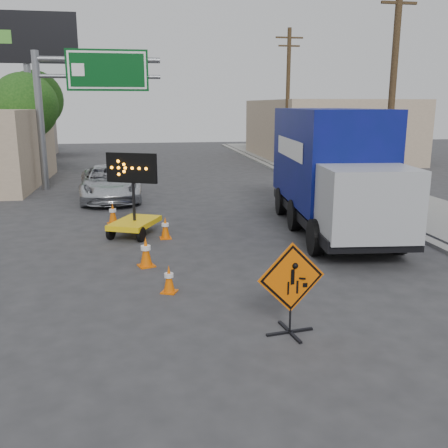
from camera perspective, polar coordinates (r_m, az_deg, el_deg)
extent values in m
plane|color=#2D2D30|center=(9.60, 1.41, -12.65)|extent=(100.00, 100.00, 0.00)
cube|color=gray|center=(25.42, 11.05, 3.77)|extent=(0.40, 60.00, 0.12)
cube|color=gray|center=(26.31, 15.76, 3.87)|extent=(4.00, 60.00, 0.15)
cube|color=tan|center=(41.20, 11.55, 10.51)|extent=(10.00, 14.00, 4.60)
cylinder|color=slate|center=(26.92, -20.24, 10.89)|extent=(0.36, 0.36, 6.80)
cylinder|color=slate|center=(26.62, -14.13, 17.75)|extent=(6.00, 0.28, 0.28)
cylinder|color=slate|center=(26.57, -14.02, 16.04)|extent=(6.00, 0.20, 0.20)
cube|color=#054014|center=(26.44, -13.18, 16.75)|extent=(4.00, 0.10, 2.00)
cube|color=silver|center=(26.37, -13.19, 16.76)|extent=(3.80, 0.01, 1.80)
cylinder|color=slate|center=(35.14, -21.30, 13.01)|extent=(0.44, 0.44, 9.00)
cube|color=silver|center=(35.19, -21.57, 19.21)|extent=(6.00, 0.25, 3.00)
cube|color=black|center=(35.04, -21.62, 19.24)|extent=(6.10, 0.04, 3.10)
cylinder|color=#4B3520|center=(20.83, 18.64, 13.53)|extent=(0.26, 0.26, 9.00)
cube|color=#4B3520|center=(21.15, 19.38, 22.75)|extent=(1.40, 0.10, 0.10)
cylinder|color=#4B3520|center=(33.87, 7.28, 13.81)|extent=(0.26, 0.26, 9.00)
cube|color=#4B3520|center=(34.12, 7.49, 20.37)|extent=(1.80, 0.10, 0.10)
cube|color=#4B3520|center=(34.07, 7.46, 19.54)|extent=(1.40, 0.10, 0.10)
cylinder|color=#4B3520|center=(31.23, -21.39, 7.76)|extent=(0.28, 0.28, 3.25)
sphere|color=#174012|center=(31.12, -21.80, 12.43)|extent=(3.71, 3.71, 3.71)
cylinder|color=#4B3520|center=(39.24, -20.53, 9.06)|extent=(0.28, 0.28, 3.58)
sphere|color=#174012|center=(39.16, -20.87, 13.16)|extent=(4.10, 4.10, 4.10)
cube|color=black|center=(9.78, 7.51, -12.12)|extent=(0.95, 0.20, 0.04)
cube|color=black|center=(9.78, 7.51, -12.12)|extent=(0.20, 0.95, 0.04)
cylinder|color=black|center=(9.64, 7.58, -10.25)|extent=(0.04, 0.04, 0.74)
cube|color=#DE5A04|center=(9.36, 7.72, -6.09)|extent=(1.34, 0.22, 1.35)
cube|color=black|center=(9.36, 7.72, -6.09)|extent=(1.25, 0.18, 1.26)
cube|color=yellow|center=(16.73, -10.17, 0.13)|extent=(1.85, 2.23, 0.17)
cylinder|color=black|center=(16.51, -10.33, 3.86)|extent=(0.10, 0.10, 2.11)
cube|color=black|center=(16.41, -10.44, 6.34)|extent=(1.61, 0.80, 0.96)
imported|color=silver|center=(23.35, -12.96, 4.61)|extent=(2.99, 5.74, 1.55)
cube|color=black|center=(17.41, 12.16, 1.26)|extent=(3.39, 8.73, 0.32)
cube|color=#061051|center=(17.91, 11.46, 7.67)|extent=(3.31, 6.84, 3.20)
cube|color=#9EA0A5|center=(14.17, 17.38, 2.37)|extent=(2.63, 2.15, 1.92)
cube|color=#DE5A04|center=(11.72, -6.27, -7.69)|extent=(0.44, 0.44, 0.03)
cone|color=#DE5A04|center=(11.60, -6.31, -6.18)|extent=(0.26, 0.26, 0.63)
cylinder|color=silver|center=(11.58, -6.32, -5.84)|extent=(0.21, 0.21, 0.09)
cube|color=#DE5A04|center=(13.61, -8.86, -4.72)|extent=(0.52, 0.52, 0.03)
cone|color=#DE5A04|center=(13.49, -8.92, -3.08)|extent=(0.32, 0.32, 0.78)
cylinder|color=silver|center=(13.46, -8.94, -2.70)|extent=(0.26, 0.26, 0.11)
cube|color=#DE5A04|center=(16.32, -6.69, -1.59)|extent=(0.38, 0.38, 0.03)
cone|color=#DE5A04|center=(16.23, -6.73, -0.36)|extent=(0.28, 0.28, 0.69)
cylinder|color=silver|center=(16.21, -6.73, -0.08)|extent=(0.23, 0.23, 0.10)
cube|color=#DE5A04|center=(18.62, -12.53, 0.06)|extent=(0.48, 0.48, 0.03)
cone|color=#DE5A04|center=(18.53, -12.60, 1.25)|extent=(0.31, 0.31, 0.76)
cylinder|color=silver|center=(18.52, -12.61, 1.52)|extent=(0.26, 0.26, 0.11)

